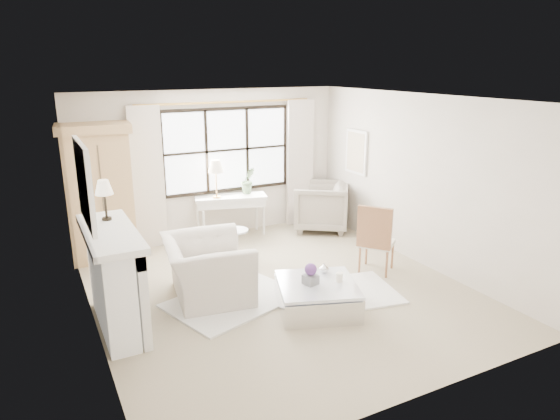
{
  "coord_description": "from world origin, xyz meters",
  "views": [
    {
      "loc": [
        -3.0,
        -5.84,
        3.13
      ],
      "look_at": [
        0.1,
        0.2,
        1.14
      ],
      "focal_mm": 32.0,
      "sensor_mm": 36.0,
      "label": 1
    }
  ],
  "objects_px": {
    "console_table": "(231,217)",
    "club_armchair": "(207,269)",
    "coffee_table": "(317,297)",
    "armoire": "(100,192)"
  },
  "relations": [
    {
      "from": "club_armchair",
      "to": "coffee_table",
      "type": "relative_size",
      "value": 1.0
    },
    {
      "from": "armoire",
      "to": "coffee_table",
      "type": "xyz_separation_m",
      "value": [
        2.19,
        -3.17,
        -0.96
      ]
    },
    {
      "from": "console_table",
      "to": "club_armchair",
      "type": "distance_m",
      "value": 2.5
    },
    {
      "from": "armoire",
      "to": "console_table",
      "type": "relative_size",
      "value": 1.63
    },
    {
      "from": "armoire",
      "to": "coffee_table",
      "type": "height_order",
      "value": "armoire"
    },
    {
      "from": "console_table",
      "to": "club_armchair",
      "type": "relative_size",
      "value": 1.07
    },
    {
      "from": "console_table",
      "to": "coffee_table",
      "type": "bearing_deg",
      "value": -76.61
    },
    {
      "from": "armoire",
      "to": "coffee_table",
      "type": "distance_m",
      "value": 3.97
    },
    {
      "from": "armoire",
      "to": "club_armchair",
      "type": "bearing_deg",
      "value": -58.56
    },
    {
      "from": "coffee_table",
      "to": "club_armchair",
      "type": "bearing_deg",
      "value": 158.05
    }
  ]
}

